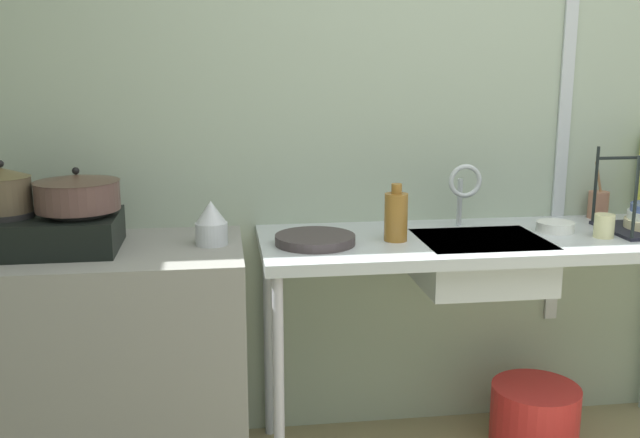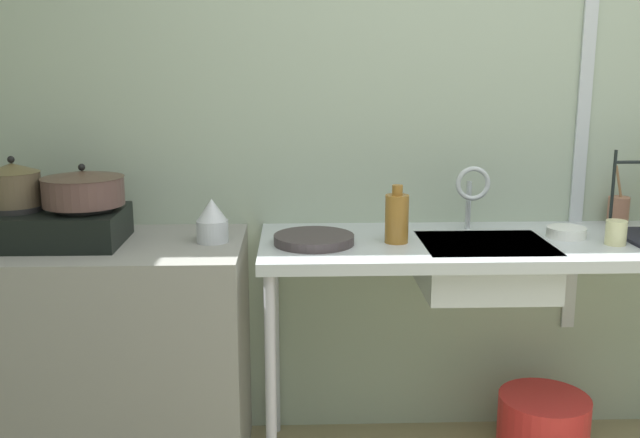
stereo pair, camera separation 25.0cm
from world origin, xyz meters
The scene contains 16 objects.
wall_back centered at (0.00, 1.63, 1.39)m, with size 5.15×0.10×2.79m, color #99AA94.
wall_metal_strip centered at (0.45, 1.57, 1.53)m, with size 0.05×0.01×2.23m, color #B5BFC4.
counter_concrete centered at (-1.48, 1.29, 0.43)m, with size 1.29×0.58×0.85m, color gray.
counter_sink centered at (0.08, 1.29, 0.79)m, with size 1.70×0.58×0.85m.
stove centered at (-1.48, 1.29, 0.92)m, with size 0.49×0.33×0.14m.
pot_on_left_burner centered at (-1.60, 1.29, 1.06)m, with size 0.18×0.18×0.17m.
pot_on_right_burner centered at (-1.37, 1.29, 1.05)m, with size 0.28×0.28×0.14m.
percolator centered at (-0.93, 1.29, 0.93)m, with size 0.11×0.11×0.15m.
sink_basin centered at (0.01, 1.25, 0.77)m, with size 0.44×0.37×0.17m, color #B5BFC4.
faucet centered at (0.00, 1.42, 1.02)m, with size 0.13×0.07×0.24m.
frying_pan centered at (-0.58, 1.25, 0.87)m, with size 0.28×0.28×0.03m, color #383031.
cup_by_rack centered at (0.45, 1.21, 0.90)m, with size 0.07×0.07×0.08m, color beige.
small_bowl_on_drainboard centered at (0.32, 1.32, 0.87)m, with size 0.14×0.14×0.04m, color white.
bottle_by_sink centered at (-0.30, 1.26, 0.94)m, with size 0.08×0.08×0.20m.
utensil_jar centered at (0.60, 1.52, 0.91)m, with size 0.08×0.08×0.23m.
bucket_on_floor centered at (0.27, 1.28, 0.13)m, with size 0.33×0.33×0.26m, color red.
Camera 2 is at (-0.65, -1.16, 1.47)m, focal length 40.55 mm.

